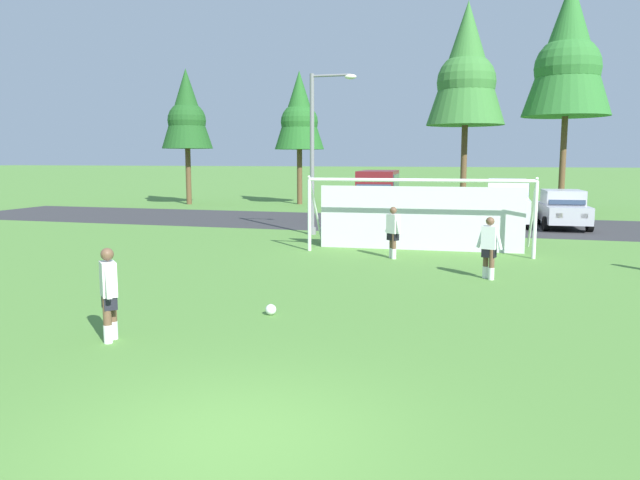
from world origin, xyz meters
name	(u,v)px	position (x,y,z in m)	size (l,w,h in m)	color
ground_plane	(411,250)	(0.00, 15.00, 0.00)	(400.00, 400.00, 0.00)	#518438
parking_lot_strip	(435,224)	(0.00, 23.62, 0.00)	(52.00, 8.40, 0.01)	#333335
soccer_ball	(271,310)	(-1.53, 5.32, 0.11)	(0.22, 0.22, 0.22)	white
soccer_goal	(419,213)	(0.29, 14.79, 1.29)	(7.50, 2.30, 2.57)	white
player_striker_near	(489,248)	(2.65, 10.40, 0.82)	(0.69, 0.39, 1.64)	brown
player_midfield_center	(393,233)	(-0.32, 13.02, 0.82)	(0.61, 0.55, 1.64)	brown
player_defender_far	(109,295)	(-3.57, 2.88, 0.82)	(0.51, 0.64, 1.64)	brown
parked_car_slot_far_left	(378,194)	(-3.02, 24.70, 1.34)	(2.48, 4.94, 2.52)	maroon
parked_car_slot_left	(445,206)	(0.42, 23.97, 0.88)	(2.11, 4.24, 1.72)	#194C2D
parked_car_slot_center_left	(507,202)	(3.27, 23.88, 1.11)	(2.17, 4.61, 2.16)	silver
parked_car_slot_center	(563,209)	(5.69, 23.56, 0.88)	(2.29, 4.33, 1.72)	#B2B2BC
tree_left_edge	(187,112)	(-17.54, 31.82, 6.26)	(3.42, 3.42, 9.12)	brown
tree_mid_left	(299,113)	(-10.26, 34.03, 6.17)	(3.37, 3.37, 8.98)	brown
tree_center_back	(467,68)	(0.83, 31.72, 8.39)	(4.58, 4.58, 12.20)	brown
tree_mid_right	(568,53)	(6.50, 33.17, 9.23)	(5.03, 5.03, 13.41)	brown
street_lamp	(317,152)	(-4.35, 18.16, 3.40)	(2.00, 0.32, 6.53)	slate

